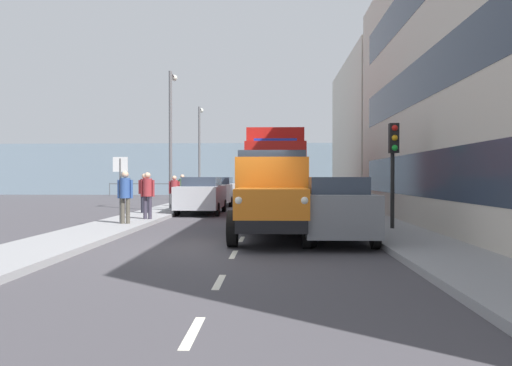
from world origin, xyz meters
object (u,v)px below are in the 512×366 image
object	(u,v)px
car_grey_kerbside_near	(334,208)
car_white_oppositeside_1	(218,191)
lorry_cargo_red	(275,170)
pedestrian_near_railing	(125,193)
pedestrian_couple_b	(144,190)
lamp_post_promenade	(171,128)
car_navy_kerbside_1	(316,199)
pedestrian_strolling	(174,190)
traffic_light_near	(393,152)
street_sign	(120,178)
pedestrian_couple_a	(182,188)
lamp_post_far	(200,144)
truck_vintage_orange	(272,197)
car_silver_oppositeside_0	(202,195)
pedestrian_by_lamp	(148,191)

from	to	relation	value
car_grey_kerbside_near	car_white_oppositeside_1	size ratio (longest dim) A/B	0.92
lorry_cargo_red	pedestrian_near_railing	bearing A→B (deg)	51.78
pedestrian_near_railing	pedestrian_couple_b	bearing A→B (deg)	-82.10
lamp_post_promenade	lorry_cargo_red	bearing A→B (deg)	164.28
car_navy_kerbside_1	pedestrian_strolling	xyz separation A→B (m)	(6.32, -3.97, 0.22)
traffic_light_near	car_grey_kerbside_near	bearing A→B (deg)	43.02
pedestrian_strolling	street_sign	size ratio (longest dim) A/B	0.73
pedestrian_couple_a	lamp_post_promenade	xyz separation A→B (m)	(0.30, 1.32, 3.07)
pedestrian_near_railing	lamp_post_far	xyz separation A→B (m)	(0.38, -18.30, 2.91)
truck_vintage_orange	street_sign	distance (m)	5.88
pedestrian_near_railing	pedestrian_strolling	world-z (taller)	pedestrian_near_railing
car_silver_oppositeside_0	pedestrian_couple_b	bearing A→B (deg)	35.18
traffic_light_near	pedestrian_by_lamp	bearing A→B (deg)	-19.50
truck_vintage_orange	pedestrian_strolling	bearing A→B (deg)	-63.08
car_silver_oppositeside_0	traffic_light_near	bearing A→B (deg)	133.02
lorry_cargo_red	lamp_post_far	size ratio (longest dim) A/B	1.23
lorry_cargo_red	pedestrian_couple_a	world-z (taller)	lorry_cargo_red
car_navy_kerbside_1	pedestrian_near_railing	world-z (taller)	pedestrian_near_railing
pedestrian_couple_b	lorry_cargo_red	bearing A→B (deg)	-163.02
traffic_light_near	street_sign	size ratio (longest dim) A/B	1.42
street_sign	lorry_cargo_red	bearing A→B (deg)	-129.09
lorry_cargo_red	pedestrian_near_railing	size ratio (longest dim) A/B	4.63
pedestrian_near_railing	pedestrian_by_lamp	world-z (taller)	pedestrian_near_railing
pedestrian_couple_a	lamp_post_promenade	bearing A→B (deg)	77.09
pedestrian_couple_b	street_sign	xyz separation A→B (m)	(-0.49, 4.70, 0.51)
car_navy_kerbside_1	pedestrian_couple_b	distance (m)	7.65
lorry_cargo_red	car_navy_kerbside_1	world-z (taller)	lorry_cargo_red
car_navy_kerbside_1	lorry_cargo_red	bearing A→B (deg)	-69.11
car_navy_kerbside_1	car_white_oppositeside_1	xyz separation A→B (m)	(5.00, -10.45, 0.00)
lorry_cargo_red	car_grey_kerbside_near	bearing A→B (deg)	99.22
truck_vintage_orange	traffic_light_near	distance (m)	4.22
car_grey_kerbside_near	pedestrian_couple_b	size ratio (longest dim) A/B	2.38
car_white_oppositeside_1	pedestrian_by_lamp	bearing A→B (deg)	83.08
pedestrian_couple_b	lamp_post_far	bearing A→B (deg)	-91.14
car_silver_oppositeside_0	traffic_light_near	world-z (taller)	traffic_light_near
pedestrian_by_lamp	traffic_light_near	size ratio (longest dim) A/B	0.55
pedestrian_couple_b	lamp_post_far	size ratio (longest dim) A/B	0.26
car_silver_oppositeside_0	street_sign	world-z (taller)	street_sign
truck_vintage_orange	lamp_post_promenade	distance (m)	12.30
lorry_cargo_red	street_sign	bearing A→B (deg)	50.91
pedestrian_strolling	traffic_light_near	xyz separation A→B (m)	(-8.34, 7.57, 1.36)
pedestrian_near_railing	pedestrian_couple_a	bearing A→B (deg)	-90.75
car_white_oppositeside_1	lamp_post_promenade	bearing A→B (deg)	69.71
pedestrian_near_railing	pedestrian_couple_a	xyz separation A→B (m)	(-0.12, -9.25, -0.04)
pedestrian_couple_a	lamp_post_promenade	distance (m)	3.35
pedestrian_by_lamp	pedestrian_couple_a	bearing A→B (deg)	-88.73
truck_vintage_orange	car_white_oppositeside_1	xyz separation A→B (m)	(3.34, -15.65, -0.28)
street_sign	car_white_oppositeside_1	bearing A→B (deg)	-97.96
lorry_cargo_red	lamp_post_far	xyz separation A→B (m)	(5.46, -11.86, 2.03)
car_grey_kerbside_near	lamp_post_far	distance (m)	22.76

